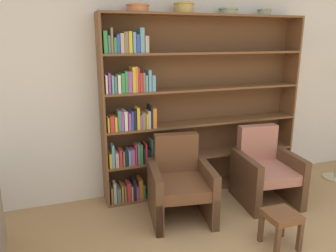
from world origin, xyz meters
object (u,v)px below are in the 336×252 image
at_px(bowl_stoneware, 264,12).
at_px(bookshelf, 185,108).
at_px(bowl_copper, 138,7).
at_px(bowl_slate, 184,7).
at_px(armchair_cushioned, 265,170).
at_px(armchair_leather, 180,183).
at_px(footstool, 281,220).
at_px(bowl_brass, 228,11).

bearing_deg(bowl_stoneware, bookshelf, 178.83).
relative_size(bowl_copper, bowl_slate, 1.08).
bearing_deg(armchair_cushioned, armchair_leather, 6.00).
relative_size(bowl_slate, footstool, 0.68).
relative_size(bowl_stoneware, armchair_cushioned, 0.20).
distance_m(bookshelf, footstool, 1.65).
bearing_deg(bowl_brass, armchair_leather, -145.44).
distance_m(bowl_brass, armchair_cushioned, 1.91).
relative_size(bowl_copper, armchair_leather, 0.29).
distance_m(armchair_leather, footstool, 1.07).
distance_m(bowl_copper, bowl_slate, 0.52).
bearing_deg(bowl_copper, footstool, -55.68).
xyz_separation_m(bowl_stoneware, armchair_leather, (-1.29, -0.55, -1.81)).
height_order(bowl_brass, bowl_stoneware, bowl_stoneware).
bearing_deg(footstool, bowl_stoneware, 65.42).
bearing_deg(bowl_slate, bookshelf, 25.94).
bearing_deg(bowl_slate, bowl_copper, 180.00).
height_order(bowl_slate, footstool, bowl_slate).
xyz_separation_m(bookshelf, bowl_stoneware, (1.01, -0.02, 1.12)).
relative_size(bowl_brass, armchair_cushioned, 0.27).
bearing_deg(armchair_leather, bookshelf, -107.41).
height_order(bowl_copper, bowl_slate, bowl_slate).
height_order(bowl_copper, bowl_brass, bowl_copper).
bearing_deg(bowl_slate, armchair_cushioned, -33.51).
bearing_deg(bookshelf, armchair_leather, -116.74).
height_order(armchair_leather, footstool, armchair_leather).
bearing_deg(armchair_leather, bowl_slate, -104.70).
distance_m(bookshelf, bowl_slate, 1.15).
relative_size(bowl_copper, bowl_stoneware, 1.46).
xyz_separation_m(bowl_brass, armchair_leather, (-0.80, -0.55, -1.81)).
relative_size(bowl_slate, armchair_cushioned, 0.27).
relative_size(bowl_copper, bowl_brass, 1.10).
height_order(bowl_copper, footstool, bowl_copper).
relative_size(bowl_brass, footstool, 0.67).
relative_size(bowl_stoneware, armchair_leather, 0.20).
xyz_separation_m(bowl_slate, armchair_leather, (-0.24, -0.55, -1.83)).
height_order(bowl_brass, footstool, bowl_brass).
bearing_deg(armchair_cushioned, bookshelf, -29.91).
xyz_separation_m(bowl_copper, armchair_leather, (0.28, -0.55, -1.81)).
xyz_separation_m(bowl_copper, bowl_brass, (1.08, -0.00, -0.00)).
relative_size(bowl_brass, armchair_leather, 0.27).
distance_m(bookshelf, armchair_leather, 0.94).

